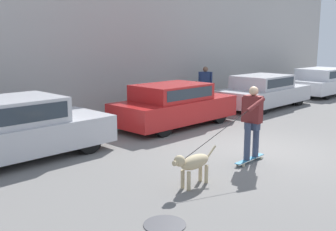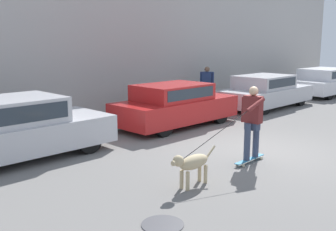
{
  "view_description": "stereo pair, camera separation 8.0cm",
  "coord_description": "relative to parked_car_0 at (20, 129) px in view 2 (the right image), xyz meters",
  "views": [
    {
      "loc": [
        -7.89,
        -5.15,
        2.64
      ],
      "look_at": [
        -1.84,
        1.2,
        0.95
      ],
      "focal_mm": 42.0,
      "sensor_mm": 36.0,
      "label": 1
    },
    {
      "loc": [
        -7.83,
        -5.2,
        2.64
      ],
      "look_at": [
        -1.84,
        1.2,
        0.95
      ],
      "focal_mm": 42.0,
      "sensor_mm": 36.0,
      "label": 2
    }
  ],
  "objects": [
    {
      "name": "ground_plane",
      "position": [
        4.36,
        -3.39,
        -0.66
      ],
      "size": [
        36.0,
        36.0,
        0.0
      ],
      "primitive_type": "plane",
      "color": "slate"
    },
    {
      "name": "parked_car_3",
      "position": [
        14.94,
        0.0,
        -0.02
      ],
      "size": [
        4.13,
        1.85,
        1.3
      ],
      "rotation": [
        0.0,
        0.0,
        0.0
      ],
      "color": "black",
      "rests_on": "ground_plane"
    },
    {
      "name": "skateboarder",
      "position": [
        3.51,
        -3.79,
        0.29
      ],
      "size": [
        2.85,
        0.56,
        1.67
      ],
      "rotation": [
        0.0,
        0.0,
        3.2
      ],
      "color": "beige",
      "rests_on": "ground_plane"
    },
    {
      "name": "dog",
      "position": [
        1.51,
        -3.91,
        -0.22
      ],
      "size": [
        1.21,
        0.31,
        0.67
      ],
      "rotation": [
        0.0,
        0.0,
        3.2
      ],
      "color": "tan",
      "rests_on": "ground_plane"
    },
    {
      "name": "sidewalk_curb",
      "position": [
        4.36,
        2.03,
        -0.61
      ],
      "size": [
        30.0,
        1.83,
        0.1
      ],
      "color": "gray",
      "rests_on": "ground_plane"
    },
    {
      "name": "parked_car_1",
      "position": [
        4.88,
        0.0,
        -0.02
      ],
      "size": [
        4.15,
        1.85,
        1.32
      ],
      "rotation": [
        0.0,
        0.0,
        0.03
      ],
      "color": "black",
      "rests_on": "ground_plane"
    },
    {
      "name": "manhole_cover",
      "position": [
        0.1,
        -4.67,
        -0.66
      ],
      "size": [
        0.63,
        0.63,
        0.01
      ],
      "color": "#38383D",
      "rests_on": "ground_plane"
    },
    {
      "name": "parked_car_0",
      "position": [
        0.0,
        0.0,
        0.0
      ],
      "size": [
        4.06,
        1.98,
        1.39
      ],
      "rotation": [
        0.0,
        0.0,
        0.03
      ],
      "color": "black",
      "rests_on": "ground_plane"
    },
    {
      "name": "back_wall",
      "position": [
        4.36,
        3.12,
        2.1
      ],
      "size": [
        32.0,
        0.3,
        5.52
      ],
      "color": "#B2ADA8",
      "rests_on": "ground_plane"
    },
    {
      "name": "parked_car_2",
      "position": [
        9.83,
        -0.0,
        -0.04
      ],
      "size": [
        4.51,
        1.95,
        1.28
      ],
      "rotation": [
        0.0,
        0.0,
        0.03
      ],
      "color": "black",
      "rests_on": "ground_plane"
    },
    {
      "name": "pedestrian_with_bag",
      "position": [
        8.34,
        1.77,
        0.27
      ],
      "size": [
        0.42,
        0.6,
        1.5
      ],
      "rotation": [
        0.0,
        0.0,
        0.54
      ],
      "color": "brown",
      "rests_on": "sidewalk_curb"
    }
  ]
}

